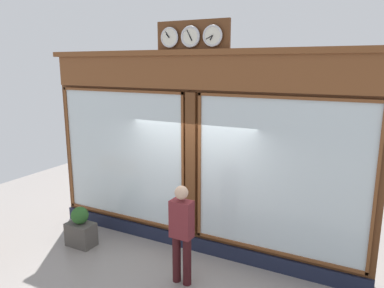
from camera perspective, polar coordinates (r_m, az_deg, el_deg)
shop_facade at (r=6.86m, az=0.49°, el=-1.40°), size 6.55×0.42×4.30m
pedestrian at (r=6.03m, az=-1.63°, el=-13.42°), size 0.37×0.23×1.69m
planter_box at (r=7.80m, az=-16.99°, el=-13.39°), size 0.56×0.36×0.47m
planter_shrub at (r=7.64m, az=-17.19°, el=-10.63°), size 0.34×0.34×0.34m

